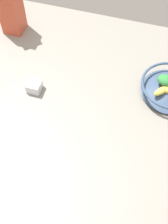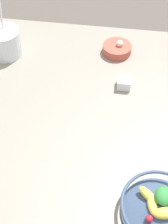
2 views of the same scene
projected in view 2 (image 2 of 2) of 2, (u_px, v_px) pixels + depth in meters
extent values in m
plane|color=#4C4742|center=(92.00, 128.00, 1.11)|extent=(6.00, 6.00, 0.00)
cube|color=gray|center=(92.00, 125.00, 1.09)|extent=(1.15, 1.15, 0.03)
cylinder|color=#384C6B|center=(158.00, 212.00, 0.87)|extent=(0.11, 0.11, 0.01)
cone|color=#384C6B|center=(159.00, 209.00, 0.85)|extent=(0.21, 0.21, 0.04)
torus|color=#384C6B|center=(161.00, 206.00, 0.83)|extent=(0.22, 0.22, 0.01)
ellipsoid|color=#EFD64C|center=(148.00, 195.00, 0.86)|extent=(0.06, 0.07, 0.03)
ellipsoid|color=#EFD64C|center=(165.00, 213.00, 0.82)|extent=(0.05, 0.07, 0.03)
ellipsoid|color=#EFD64C|center=(152.00, 206.00, 0.84)|extent=(0.06, 0.04, 0.02)
cylinder|color=orange|center=(161.00, 206.00, 0.85)|extent=(0.05, 0.03, 0.01)
sphere|color=red|center=(149.00, 219.00, 0.82)|extent=(0.02, 0.02, 0.02)
sphere|color=red|center=(150.00, 207.00, 0.84)|extent=(0.01, 0.01, 0.01)
sphere|color=red|center=(156.00, 198.00, 0.86)|extent=(0.01, 0.01, 0.01)
sphere|color=red|center=(164.00, 196.00, 0.86)|extent=(0.02, 0.02, 0.02)
ellipsoid|color=#2D7F38|center=(164.00, 196.00, 0.84)|extent=(0.06, 0.05, 0.03)
cylinder|color=silver|center=(4.00, 43.00, 1.28)|extent=(0.14, 0.14, 0.11)
cylinder|color=white|center=(2.00, 34.00, 1.25)|extent=(0.13, 0.13, 0.02)
cylinder|color=silver|center=(2.00, 19.00, 1.23)|extent=(0.07, 0.01, 0.17)
cube|color=silver|center=(124.00, 83.00, 1.18)|extent=(0.05, 0.05, 0.04)
cube|color=brown|center=(124.00, 84.00, 1.18)|extent=(0.04, 0.04, 0.02)
cylinder|color=#B24C3D|center=(117.00, 49.00, 1.31)|extent=(0.12, 0.12, 0.04)
sphere|color=silver|center=(120.00, 43.00, 1.29)|extent=(0.03, 0.03, 0.03)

